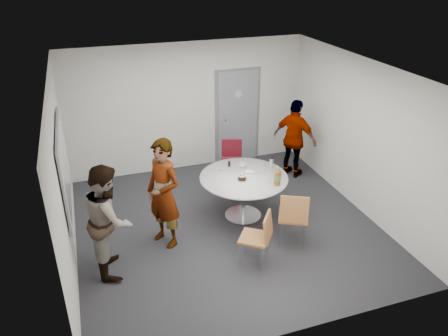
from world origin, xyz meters
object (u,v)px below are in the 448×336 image
object	(u,v)px
door	(237,117)
person_right	(295,139)
table	(246,182)
person_main	(164,194)
person_left	(109,219)
whiteboard	(64,166)
chair_far	(232,157)
chair_near_right	(294,214)
chair_near_left	(260,234)

from	to	relation	value
door	person_right	xyz separation A→B (m)	(0.85, -1.10, -0.20)
table	person_right	size ratio (longest dim) A/B	0.92
door	person_main	distance (m)	3.39
person_left	person_right	distance (m)	4.33
whiteboard	chair_far	bearing A→B (deg)	23.11
table	chair_near_right	size ratio (longest dim) A/B	1.58
chair_near_right	whiteboard	bearing A→B (deg)	-170.65
chair_near_left	person_left	distance (m)	2.21
door	chair_near_right	distance (m)	3.38
whiteboard	chair_near_right	size ratio (longest dim) A/B	1.97
chair_far	person_main	bearing A→B (deg)	63.62
table	person_left	xyz separation A→B (m)	(-2.36, -0.69, 0.17)
door	person_left	xyz separation A→B (m)	(-3.05, -2.98, -0.17)
person_right	chair_near_right	bearing A→B (deg)	119.27
whiteboard	chair_near_left	xyz separation A→B (m)	(2.61, -1.31, -0.92)
person_main	table	bearing A→B (deg)	70.93
table	person_main	distance (m)	1.54
table	person_left	distance (m)	2.47
door	whiteboard	distance (m)	4.25
person_main	person_left	bearing A→B (deg)	-97.45
whiteboard	chair_near_right	world-z (taller)	whiteboard
chair_near_left	person_right	size ratio (longest dim) A/B	0.53
door	chair_far	distance (m)	1.17
door	chair_near_right	bearing A→B (deg)	-94.87
chair_near_right	person_left	world-z (taller)	person_left
door	person_right	distance (m)	1.41
person_left	whiteboard	bearing A→B (deg)	39.74
whiteboard	chair_near_right	xyz separation A→B (m)	(3.28, -1.06, -0.86)
person_main	chair_near_right	bearing A→B (deg)	37.74
door	whiteboard	size ratio (longest dim) A/B	1.12
whiteboard	person_left	xyz separation A→B (m)	(0.51, -0.70, -0.60)
person_right	door	bearing A→B (deg)	3.80
table	person_left	size ratio (longest dim) A/B	0.89
chair_near_right	chair_near_left	bearing A→B (deg)	-131.88
chair_near_left	person_left	size ratio (longest dim) A/B	0.51
person_left	table	bearing A→B (deg)	-70.08
table	chair_near_left	xyz separation A→B (m)	(-0.27, -1.31, -0.15)
whiteboard	person_left	world-z (taller)	whiteboard
table	chair_far	distance (m)	1.35
person_main	door	bearing A→B (deg)	109.09
table	person_right	world-z (taller)	person_right
person_right	person_left	bearing A→B (deg)	81.88
chair_far	person_left	xyz separation A→B (m)	(-2.58, -2.02, 0.30)
whiteboard	table	distance (m)	2.97
table	chair_far	bearing A→B (deg)	80.72
person_left	door	bearing A→B (deg)	-42.11
person_right	chair_near_left	bearing A→B (deg)	110.25
person_main	person_right	bearing A→B (deg)	85.33
chair_near_left	person_main	bearing A→B (deg)	86.71
person_main	chair_far	bearing A→B (deg)	102.83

